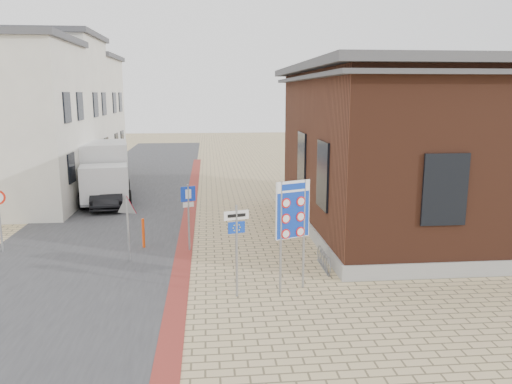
{
  "coord_description": "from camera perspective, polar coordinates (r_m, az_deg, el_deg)",
  "views": [
    {
      "loc": [
        -1.06,
        -13.09,
        5.64
      ],
      "look_at": [
        0.61,
        4.18,
        2.2
      ],
      "focal_mm": 35.0,
      "sensor_mm": 36.0,
      "label": 1
    }
  ],
  "objects": [
    {
      "name": "parking_sign",
      "position": [
        18.05,
        -7.73,
        -1.6
      ],
      "size": [
        0.52,
        0.24,
        2.46
      ],
      "rotation": [
        0.0,
        0.0,
        0.38
      ],
      "color": "gray",
      "rests_on": "ground"
    },
    {
      "name": "ground",
      "position": [
        14.3,
        -0.84,
        -12.02
      ],
      "size": [
        120.0,
        120.0,
        0.0
      ],
      "primitive_type": "plane",
      "color": "tan",
      "rests_on": "ground"
    },
    {
      "name": "essen_sign",
      "position": [
        13.83,
        -2.24,
        -5.05
      ],
      "size": [
        0.7,
        0.23,
        2.64
      ],
      "rotation": [
        0.0,
        0.0,
        0.28
      ],
      "color": "gray",
      "rests_on": "ground"
    },
    {
      "name": "townhouse_far",
      "position": [
        38.43,
        -20.72,
        8.3
      ],
      "size": [
        7.4,
        6.4,
        8.3
      ],
      "color": "beige",
      "rests_on": "ground"
    },
    {
      "name": "sedan",
      "position": [
        26.3,
        -16.51,
        -0.05
      ],
      "size": [
        2.07,
        4.5,
        1.43
      ],
      "primitive_type": "imported",
      "rotation": [
        0.0,
        0.0,
        0.13
      ],
      "color": "black",
      "rests_on": "ground"
    },
    {
      "name": "border_sign",
      "position": [
        14.18,
        4.22,
        -2.26
      ],
      "size": [
        1.04,
        0.47,
        3.24
      ],
      "rotation": [
        0.0,
        0.0,
        0.4
      ],
      "color": "gray",
      "rests_on": "ground"
    },
    {
      "name": "bollard",
      "position": [
        18.95,
        -12.75,
        -4.62
      ],
      "size": [
        0.11,
        0.11,
        1.12
      ],
      "primitive_type": "cylinder",
      "rotation": [
        0.0,
        0.0,
        0.08
      ],
      "color": "#FF4A0D",
      "rests_on": "ground"
    },
    {
      "name": "townhouse_mid",
      "position": [
        32.66,
        -23.49,
        8.42
      ],
      "size": [
        7.4,
        6.4,
        9.1
      ],
      "color": "beige",
      "rests_on": "ground"
    },
    {
      "name": "brick_building",
      "position": [
        22.57,
        21.05,
        4.99
      ],
      "size": [
        13.0,
        13.0,
        6.8
      ],
      "color": "gray",
      "rests_on": "ground"
    },
    {
      "name": "road_strip",
      "position": [
        28.99,
        -14.21,
        -0.33
      ],
      "size": [
        7.0,
        60.0,
        0.02
      ],
      "primitive_type": "cube",
      "color": "#38383A",
      "rests_on": "ground"
    },
    {
      "name": "bike_rack",
      "position": [
        16.63,
        7.75,
        -7.76
      ],
      "size": [
        0.08,
        1.8,
        0.6
      ],
      "color": "slate",
      "rests_on": "ground"
    },
    {
      "name": "curb_strip",
      "position": [
        23.79,
        -7.63,
        -2.57
      ],
      "size": [
        0.6,
        40.0,
        0.02
      ],
      "primitive_type": "cube",
      "color": "maroon",
      "rests_on": "ground"
    },
    {
      "name": "box_truck",
      "position": [
        27.66,
        -16.87,
        2.28
      ],
      "size": [
        3.26,
        6.13,
        3.05
      ],
      "rotation": [
        0.0,
        0.0,
        0.17
      ],
      "color": "slate",
      "rests_on": "ground"
    },
    {
      "name": "yield_sign",
      "position": [
        17.27,
        -14.51,
        -2.33
      ],
      "size": [
        0.77,
        0.33,
        2.25
      ],
      "rotation": [
        0.0,
        0.0,
        -0.36
      ],
      "color": "gray",
      "rests_on": "ground"
    }
  ]
}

